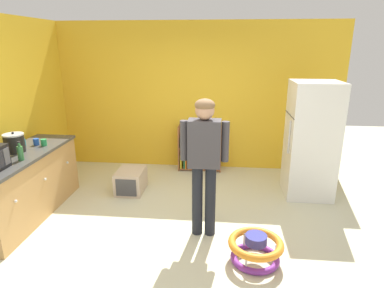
# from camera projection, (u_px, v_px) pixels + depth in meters

# --- Properties ---
(ground_plane) EXTENTS (12.00, 12.00, 0.00)m
(ground_plane) POSITION_uv_depth(u_px,v_px,m) (184.00, 229.00, 4.21)
(ground_plane) COLOR beige
(ground_plane) RESTS_ON ground
(back_wall) EXTENTS (5.20, 0.06, 2.70)m
(back_wall) POSITION_uv_depth(u_px,v_px,m) (198.00, 97.00, 6.03)
(back_wall) COLOR yellow
(back_wall) RESTS_ON ground
(left_side_wall) EXTENTS (0.06, 2.99, 2.70)m
(left_side_wall) POSITION_uv_depth(u_px,v_px,m) (14.00, 110.00, 4.83)
(left_side_wall) COLOR yellow
(left_side_wall) RESTS_ON ground
(kitchen_counter) EXTENTS (0.65, 1.97, 0.90)m
(kitchen_counter) POSITION_uv_depth(u_px,v_px,m) (24.00, 186.00, 4.41)
(kitchen_counter) COLOR tan
(kitchen_counter) RESTS_ON ground
(refrigerator) EXTENTS (0.73, 0.68, 1.78)m
(refrigerator) POSITION_uv_depth(u_px,v_px,m) (311.00, 140.00, 4.94)
(refrigerator) COLOR white
(refrigerator) RESTS_ON ground
(bookshelf) EXTENTS (0.80, 0.28, 0.85)m
(bookshelf) POSITION_uv_depth(u_px,v_px,m) (197.00, 151.00, 6.15)
(bookshelf) COLOR brown
(bookshelf) RESTS_ON ground
(standing_person) EXTENTS (0.57, 0.23, 1.71)m
(standing_person) POSITION_uv_depth(u_px,v_px,m) (204.00, 155.00, 3.81)
(standing_person) COLOR black
(standing_person) RESTS_ON ground
(baby_walker) EXTENTS (0.60, 0.60, 0.32)m
(baby_walker) POSITION_uv_depth(u_px,v_px,m) (255.00, 248.00, 3.54)
(baby_walker) COLOR purple
(baby_walker) RESTS_ON ground
(pet_carrier) EXTENTS (0.42, 0.55, 0.36)m
(pet_carrier) POSITION_uv_depth(u_px,v_px,m) (131.00, 181.00, 5.24)
(pet_carrier) COLOR beige
(pet_carrier) RESTS_ON ground
(crock_pot) EXTENTS (0.26, 0.26, 0.28)m
(crock_pot) POSITION_uv_depth(u_px,v_px,m) (14.00, 143.00, 4.35)
(crock_pot) COLOR black
(crock_pot) RESTS_ON kitchen_counter
(banana_bunch) EXTENTS (0.15, 0.16, 0.04)m
(banana_bunch) POSITION_uv_depth(u_px,v_px,m) (6.00, 157.00, 4.08)
(banana_bunch) COLOR yellow
(banana_bunch) RESTS_ON kitchen_counter
(green_glass_bottle) EXTENTS (0.07, 0.07, 0.25)m
(green_glass_bottle) POSITION_uv_depth(u_px,v_px,m) (20.00, 153.00, 4.04)
(green_glass_bottle) COLOR #33753D
(green_glass_bottle) RESTS_ON kitchen_counter
(teal_cup) EXTENTS (0.08, 0.08, 0.09)m
(teal_cup) POSITION_uv_depth(u_px,v_px,m) (23.00, 142.00, 4.64)
(teal_cup) COLOR teal
(teal_cup) RESTS_ON kitchen_counter
(green_cup) EXTENTS (0.08, 0.08, 0.09)m
(green_cup) POSITION_uv_depth(u_px,v_px,m) (44.00, 142.00, 4.64)
(green_cup) COLOR #28934D
(green_cup) RESTS_ON kitchen_counter
(blue_cup) EXTENTS (0.08, 0.08, 0.09)m
(blue_cup) POSITION_uv_depth(u_px,v_px,m) (36.00, 142.00, 4.67)
(blue_cup) COLOR blue
(blue_cup) RESTS_ON kitchen_counter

